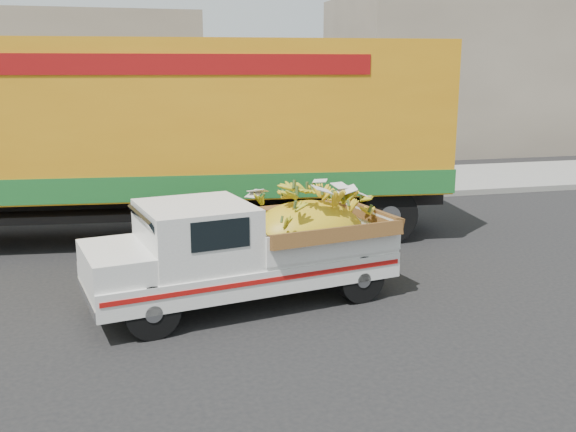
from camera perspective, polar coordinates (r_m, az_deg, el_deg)
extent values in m
plane|color=black|center=(8.60, -3.26, -9.45)|extent=(100.00, 100.00, 0.00)
cube|color=gray|center=(15.48, -8.50, 0.89)|extent=(60.00, 0.25, 0.15)
cube|color=gray|center=(17.53, -9.23, 2.26)|extent=(60.00, 4.00, 0.14)
cube|color=gray|center=(28.63, 18.80, 11.75)|extent=(14.00, 6.00, 6.00)
cylinder|color=black|center=(8.19, -11.99, -8.31)|extent=(0.72, 0.33, 0.69)
cylinder|color=black|center=(9.42, -13.90, -5.57)|extent=(0.72, 0.33, 0.69)
cylinder|color=black|center=(9.28, 6.46, -5.54)|extent=(0.72, 0.33, 0.69)
cylinder|color=black|center=(10.38, 2.61, -3.45)|extent=(0.72, 0.33, 0.69)
cube|color=silver|center=(9.13, -4.07, -4.73)|extent=(4.50, 2.33, 0.36)
cube|color=#A50F0C|center=(8.43, -2.14, -5.81)|extent=(4.13, 0.80, 0.06)
cube|color=silver|center=(8.68, -17.24, -6.94)|extent=(0.38, 1.51, 0.13)
cube|color=silver|center=(8.59, -15.12, -3.93)|extent=(1.04, 1.58, 0.33)
cube|color=silver|center=(8.77, -8.17, -1.59)|extent=(1.67, 1.73, 0.82)
cube|color=black|center=(8.06, -6.00, -1.67)|extent=(0.77, 0.16, 0.38)
cube|color=silver|center=(9.45, 2.08, -1.50)|extent=(2.35, 1.92, 0.47)
ellipsoid|color=orange|center=(9.44, 1.58, -2.13)|extent=(2.10, 1.58, 1.17)
cylinder|color=black|center=(12.42, 8.88, 0.13)|extent=(1.13, 0.44, 1.10)
cylinder|color=black|center=(14.31, 6.56, 1.89)|extent=(1.13, 0.44, 1.10)
cylinder|color=black|center=(12.13, 3.45, -0.05)|extent=(1.13, 0.44, 1.10)
cylinder|color=black|center=(14.05, 1.81, 1.77)|extent=(1.13, 0.44, 1.10)
cube|color=black|center=(12.87, -12.93, 1.44)|extent=(12.04, 2.29, 0.36)
cube|color=orange|center=(12.65, -13.29, 8.56)|extent=(11.96, 3.76, 2.84)
cube|color=#1C6326|center=(12.79, -13.02, 3.33)|extent=(12.02, 3.78, 0.45)
cube|color=maroon|center=(11.37, -14.10, 12.96)|extent=(8.35, 0.93, 0.35)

